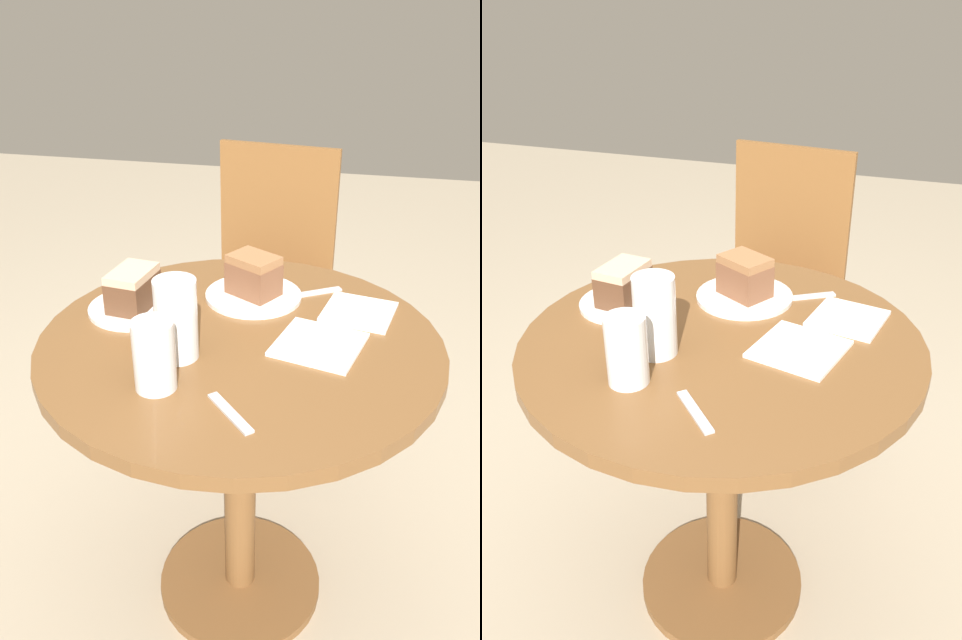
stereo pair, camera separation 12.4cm
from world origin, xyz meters
The scene contains 13 objects.
ground_plane centered at (0.00, 0.00, 0.00)m, with size 8.00×8.00×0.00m, color tan.
table centered at (0.00, 0.00, 0.57)m, with size 0.82×0.82×0.73m.
chair centered at (-0.10, 0.80, 0.48)m, with size 0.48×0.50×0.91m.
plate_near centered at (-0.01, 0.18, 0.74)m, with size 0.22×0.22×0.01m.
plate_far centered at (-0.25, 0.07, 0.74)m, with size 0.20×0.20×0.01m.
cake_slice_near centered at (-0.01, 0.18, 0.79)m, with size 0.13×0.12×0.09m.
cake_slice_far centered at (-0.25, 0.07, 0.79)m, with size 0.09×0.13×0.09m.
glass_lemonade centered at (-0.11, -0.20, 0.79)m, with size 0.07×0.07×0.13m.
glass_water centered at (-0.10, -0.09, 0.80)m, with size 0.08×0.08×0.16m.
napkin_stack centered at (0.16, 0.00, 0.74)m, with size 0.19×0.19×0.01m.
fork centered at (0.12, 0.23, 0.74)m, with size 0.14×0.10×0.00m.
spoon centered at (0.04, -0.25, 0.74)m, with size 0.10×0.10×0.00m.
napkin_side centered at (0.23, 0.16, 0.74)m, with size 0.17×0.17×0.01m.
Camera 2 is at (0.36, -1.03, 1.36)m, focal length 35.00 mm.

